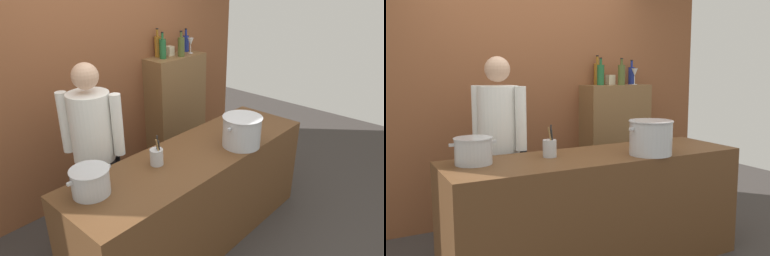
# 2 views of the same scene
# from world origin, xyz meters

# --- Properties ---
(ground_plane) EXTENTS (8.00, 8.00, 0.00)m
(ground_plane) POSITION_xyz_m (0.00, 0.00, 0.00)
(ground_plane) COLOR #383330
(brick_back_panel) EXTENTS (4.40, 0.10, 3.00)m
(brick_back_panel) POSITION_xyz_m (0.00, 1.40, 1.50)
(brick_back_panel) COLOR brown
(brick_back_panel) RESTS_ON ground_plane
(prep_counter) EXTENTS (2.36, 0.70, 0.90)m
(prep_counter) POSITION_xyz_m (0.00, 0.00, 0.45)
(prep_counter) COLOR brown
(prep_counter) RESTS_ON ground_plane
(bar_cabinet) EXTENTS (0.76, 0.32, 1.38)m
(bar_cabinet) POSITION_xyz_m (0.96, 1.19, 0.69)
(bar_cabinet) COLOR brown
(bar_cabinet) RESTS_ON ground_plane
(chef) EXTENTS (0.41, 0.46, 1.66)m
(chef) POSITION_xyz_m (-0.57, 0.63, 0.96)
(chef) COLOR black
(chef) RESTS_ON ground_plane
(stockpot_large) EXTENTS (0.40, 0.34, 0.27)m
(stockpot_large) POSITION_xyz_m (0.36, -0.20, 1.03)
(stockpot_large) COLOR #B7BABF
(stockpot_large) RESTS_ON prep_counter
(stockpot_small) EXTENTS (0.33, 0.27, 0.19)m
(stockpot_small) POSITION_xyz_m (-0.93, 0.12, 0.99)
(stockpot_small) COLOR #B7BABF
(stockpot_small) RESTS_ON prep_counter
(utensil_crock) EXTENTS (0.10, 0.10, 0.25)m
(utensil_crock) POSITION_xyz_m (-0.36, 0.09, 0.97)
(utensil_crock) COLOR #B7BABF
(utensil_crock) RESTS_ON prep_counter
(butter_jar) EXTENTS (0.08, 0.08, 0.05)m
(butter_jar) POSITION_xyz_m (0.78, 0.11, 0.93)
(butter_jar) COLOR yellow
(butter_jar) RESTS_ON prep_counter
(wine_bottle_amber) EXTENTS (0.08, 0.08, 0.32)m
(wine_bottle_amber) POSITION_xyz_m (0.79, 1.30, 1.51)
(wine_bottle_amber) COLOR #8C5919
(wine_bottle_amber) RESTS_ON bar_cabinet
(wine_bottle_cobalt) EXTENTS (0.07, 0.07, 0.28)m
(wine_bottle_cobalt) POSITION_xyz_m (1.23, 1.27, 1.49)
(wine_bottle_cobalt) COLOR navy
(wine_bottle_cobalt) RESTS_ON bar_cabinet
(wine_bottle_olive) EXTENTS (0.08, 0.08, 0.29)m
(wine_bottle_olive) POSITION_xyz_m (0.99, 1.11, 1.50)
(wine_bottle_olive) COLOR #475123
(wine_bottle_olive) RESTS_ON bar_cabinet
(wine_bottle_green) EXTENTS (0.08, 0.08, 0.30)m
(wine_bottle_green) POSITION_xyz_m (0.77, 1.19, 1.50)
(wine_bottle_green) COLOR #1E592D
(wine_bottle_green) RESTS_ON bar_cabinet
(wine_glass_wide) EXTENTS (0.07, 0.07, 0.18)m
(wine_glass_wide) POSITION_xyz_m (1.19, 1.15, 1.51)
(wine_glass_wide) COLOR silver
(wine_glass_wide) RESTS_ON bar_cabinet
(spice_tin_cream) EXTENTS (0.08, 0.08, 0.11)m
(spice_tin_cream) POSITION_xyz_m (0.93, 1.25, 1.44)
(spice_tin_cream) COLOR beige
(spice_tin_cream) RESTS_ON bar_cabinet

